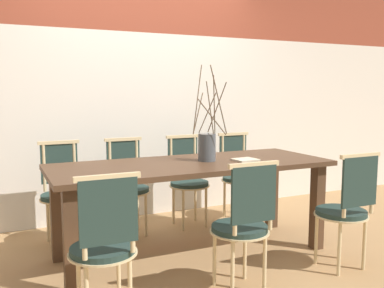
{
  "coord_description": "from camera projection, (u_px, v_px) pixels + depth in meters",
  "views": [
    {
      "loc": [
        -1.43,
        -3.08,
        1.34
      ],
      "look_at": [
        0.0,
        0.0,
        0.92
      ],
      "focal_mm": 40.0,
      "sensor_mm": 36.0,
      "label": 1
    }
  ],
  "objects": [
    {
      "name": "ground_plane",
      "position": [
        192.0,
        254.0,
        3.54
      ],
      "size": [
        16.0,
        16.0,
        0.0
      ],
      "primitive_type": "plane",
      "color": "#A87F51"
    },
    {
      "name": "wall_rear",
      "position": [
        141.0,
        66.0,
        4.49
      ],
      "size": [
        12.0,
        0.06,
        3.2
      ],
      "color": "silver",
      "rests_on": "ground_plane"
    },
    {
      "name": "dining_table",
      "position": [
        192.0,
        176.0,
        3.46
      ],
      "size": [
        2.25,
        0.86,
        0.77
      ],
      "color": "#4C3321",
      "rests_on": "ground_plane"
    },
    {
      "name": "chair_near_leftend",
      "position": [
        105.0,
        243.0,
        2.43
      ],
      "size": [
        0.4,
        0.4,
        0.9
      ],
      "color": "#233833",
      "rests_on": "ground_plane"
    },
    {
      "name": "chair_near_left",
      "position": [
        243.0,
        222.0,
        2.81
      ],
      "size": [
        0.4,
        0.4,
        0.9
      ],
      "color": "#233833",
      "rests_on": "ground_plane"
    },
    {
      "name": "chair_near_center",
      "position": [
        346.0,
        206.0,
        3.19
      ],
      "size": [
        0.4,
        0.4,
        0.9
      ],
      "color": "#233833",
      "rests_on": "ground_plane"
    },
    {
      "name": "chair_far_leftend",
      "position": [
        62.0,
        189.0,
        3.77
      ],
      "size": [
        0.4,
        0.4,
        0.9
      ],
      "rotation": [
        0.0,
        0.0,
        3.14
      ],
      "color": "#233833",
      "rests_on": "ground_plane"
    },
    {
      "name": "chair_far_left",
      "position": [
        127.0,
        183.0,
        4.02
      ],
      "size": [
        0.4,
        0.4,
        0.9
      ],
      "rotation": [
        0.0,
        0.0,
        3.14
      ],
      "color": "#233833",
      "rests_on": "ground_plane"
    },
    {
      "name": "chair_far_center",
      "position": [
        187.0,
        177.0,
        4.28
      ],
      "size": [
        0.4,
        0.4,
        0.9
      ],
      "rotation": [
        0.0,
        0.0,
        3.14
      ],
      "color": "#233833",
      "rests_on": "ground_plane"
    },
    {
      "name": "chair_far_right",
      "position": [
        238.0,
        172.0,
        4.53
      ],
      "size": [
        0.4,
        0.4,
        0.9
      ],
      "rotation": [
        0.0,
        0.0,
        3.14
      ],
      "color": "#233833",
      "rests_on": "ground_plane"
    },
    {
      "name": "vase_centerpiece",
      "position": [
        207.0,
        145.0,
        3.51
      ],
      "size": [
        0.29,
        0.3,
        0.79
      ],
      "color": "#4C5156",
      "rests_on": "dining_table"
    },
    {
      "name": "book_stack",
      "position": [
        245.0,
        160.0,
        3.54
      ],
      "size": [
        0.2,
        0.18,
        0.01
      ],
      "color": "beige",
      "rests_on": "dining_table"
    }
  ]
}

